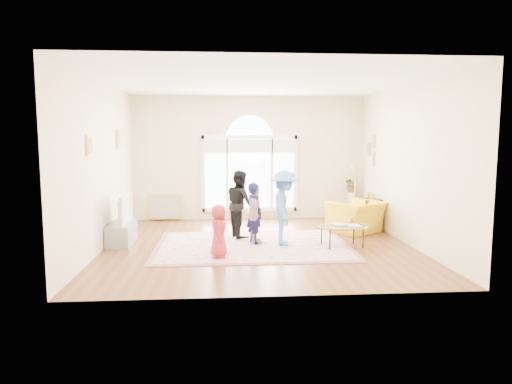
{
  "coord_description": "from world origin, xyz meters",
  "views": [
    {
      "loc": [
        -0.71,
        -8.91,
        2.13
      ],
      "look_at": [
        -0.03,
        0.3,
        1.03
      ],
      "focal_mm": 32.0,
      "sensor_mm": 36.0,
      "label": 1
    }
  ],
  "objects": [
    {
      "name": "child_red",
      "position": [
        -0.78,
        -0.96,
        0.49
      ],
      "size": [
        0.32,
        0.47,
        0.94
      ],
      "primitive_type": "imported",
      "rotation": [
        0.0,
        0.0,
        1.53
      ],
      "color": "#C02A38",
      "rests_on": "area_rug"
    },
    {
      "name": "rug_border",
      "position": [
        -0.12,
        -0.08,
        0.01
      ],
      "size": [
        3.8,
        2.8,
        0.01
      ],
      "primitive_type": "cube",
      "color": "#985960",
      "rests_on": "ground"
    },
    {
      "name": "child_blue",
      "position": [
        0.51,
        -0.09,
        0.76
      ],
      "size": [
        0.66,
        1.02,
        1.48
      ],
      "primitive_type": "imported",
      "rotation": [
        0.0,
        0.0,
        1.46
      ],
      "color": "#4E87DB",
      "rests_on": "area_rug"
    },
    {
      "name": "child_pink",
      "position": [
        -0.07,
        0.07,
        0.61
      ],
      "size": [
        0.33,
        0.71,
        1.17
      ],
      "primitive_type": "imported",
      "rotation": [
        0.0,
        0.0,
        1.64
      ],
      "color": "#E9A1B9",
      "rests_on": "area_rug"
    },
    {
      "name": "side_cabinet",
      "position": [
        2.78,
        1.5,
        0.35
      ],
      "size": [
        0.4,
        0.5,
        0.7
      ],
      "primitive_type": "cube",
      "color": "black",
      "rests_on": "ground"
    },
    {
      "name": "leaning_picture",
      "position": [
        -2.2,
        2.9,
        0.0
      ],
      "size": [
        0.8,
        0.14,
        0.62
      ],
      "primitive_type": "cube",
      "rotation": [
        -0.14,
        0.0,
        0.0
      ],
      "color": "tan",
      "rests_on": "ground"
    },
    {
      "name": "room_shell",
      "position": [
        0.01,
        2.83,
        1.57
      ],
      "size": [
        6.0,
        6.0,
        6.0
      ],
      "color": "beige",
      "rests_on": "ground"
    },
    {
      "name": "coffee_table",
      "position": [
        1.62,
        -0.29,
        0.4
      ],
      "size": [
        1.21,
        0.9,
        0.54
      ],
      "rotation": [
        0.0,
        0.0,
        0.19
      ],
      "color": "silver",
      "rests_on": "ground"
    },
    {
      "name": "child_black",
      "position": [
        -0.34,
        0.7,
        0.74
      ],
      "size": [
        0.73,
        0.83,
        1.43
      ],
      "primitive_type": "imported",
      "rotation": [
        0.0,
        0.0,
        1.88
      ],
      "color": "black",
      "rests_on": "area_rug"
    },
    {
      "name": "ground",
      "position": [
        0.0,
        0.0,
        0.0
      ],
      "size": [
        6.0,
        6.0,
        0.0
      ],
      "primitive_type": "plane",
      "color": "#573015",
      "rests_on": "ground"
    },
    {
      "name": "television",
      "position": [
        -2.74,
        0.3,
        0.71
      ],
      "size": [
        0.17,
        1.01,
        0.58
      ],
      "color": "black",
      "rests_on": "tv_console"
    },
    {
      "name": "armchair",
      "position": [
        2.3,
        1.04,
        0.35
      ],
      "size": [
        1.43,
        1.4,
        0.71
      ],
      "primitive_type": "imported",
      "rotation": [
        0.0,
        0.0,
        3.76
      ],
      "color": "yellow",
      "rests_on": "ground"
    },
    {
      "name": "plant_pedestal",
      "position": [
        2.7,
        2.85,
        0.35
      ],
      "size": [
        0.2,
        0.2,
        0.7
      ],
      "primitive_type": "cylinder",
      "color": "white",
      "rests_on": "ground"
    },
    {
      "name": "child_navy",
      "position": [
        -0.08,
        0.09,
        0.63
      ],
      "size": [
        0.45,
        0.53,
        1.22
      ],
      "primitive_type": "imported",
      "rotation": [
        0.0,
        0.0,
        2.0
      ],
      "color": "#121339",
      "rests_on": "area_rug"
    },
    {
      "name": "floor_lamp",
      "position": [
        2.46,
        1.73,
        1.28
      ],
      "size": [
        0.29,
        0.29,
        1.51
      ],
      "color": "black",
      "rests_on": "ground"
    },
    {
      "name": "area_rug",
      "position": [
        -0.12,
        -0.08,
        0.01
      ],
      "size": [
        3.6,
        2.6,
        0.02
      ],
      "primitive_type": "cube",
      "color": "beige",
      "rests_on": "ground"
    },
    {
      "name": "tv_console",
      "position": [
        -2.75,
        0.3,
        0.21
      ],
      "size": [
        0.45,
        1.0,
        0.42
      ],
      "primitive_type": "cube",
      "color": "gray",
      "rests_on": "ground"
    },
    {
      "name": "potted_plant",
      "position": [
        2.7,
        2.85,
        0.92
      ],
      "size": [
        0.47,
        0.44,
        0.44
      ],
      "primitive_type": "imported",
      "rotation": [
        0.0,
        0.0,
        0.27
      ],
      "color": "#33722D",
      "rests_on": "plant_pedestal"
    }
  ]
}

